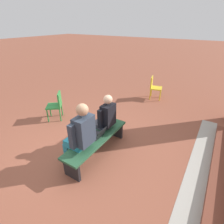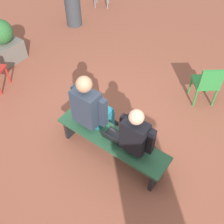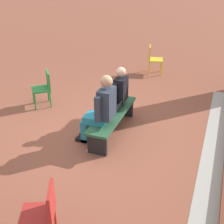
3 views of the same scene
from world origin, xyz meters
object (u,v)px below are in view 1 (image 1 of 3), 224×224
object	(u,v)px
bench	(97,141)
plastic_chair_mid_courtyard	(56,104)
person_adult	(80,134)
plastic_chair_far_left	(154,86)
person_student	(104,119)
laptop	(98,135)

from	to	relation	value
bench	plastic_chair_mid_courtyard	distance (m)	2.09
person_adult	plastic_chair_far_left	distance (m)	4.15
plastic_chair_mid_courtyard	plastic_chair_far_left	xyz separation A→B (m)	(-3.06, 1.91, 0.00)
plastic_chair_far_left	person_adult	bearing A→B (deg)	-0.04
person_student	person_adult	size ratio (longest dim) A/B	0.92
bench	plastic_chair_mid_courtyard	size ratio (longest dim) A/B	2.14
bench	person_adult	xyz separation A→B (m)	(0.42, -0.07, 0.39)
laptop	plastic_chair_far_left	size ratio (longest dim) A/B	0.38
bench	person_student	world-z (taller)	person_student
plastic_chair_far_left	person_student	bearing A→B (deg)	0.07
person_student	laptop	size ratio (longest dim) A/B	4.04
bench	laptop	world-z (taller)	laptop
person_student	plastic_chair_mid_courtyard	world-z (taller)	person_student
plastic_chair_mid_courtyard	person_student	bearing A→B (deg)	81.87
plastic_chair_mid_courtyard	plastic_chair_far_left	bearing A→B (deg)	148.04
person_adult	plastic_chair_mid_courtyard	distance (m)	2.21
bench	person_student	distance (m)	0.53
laptop	plastic_chair_mid_courtyard	world-z (taller)	plastic_chair_mid_courtyard
person_adult	plastic_chair_far_left	xyz separation A→B (m)	(-4.14, 0.00, -0.26)
laptop	plastic_chair_far_left	distance (m)	3.69
bench	plastic_chair_far_left	distance (m)	3.73
plastic_chair_far_left	bench	bearing A→B (deg)	1.06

